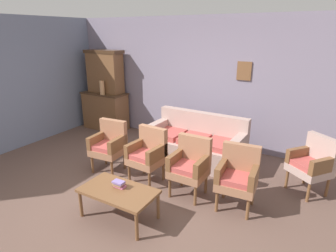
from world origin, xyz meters
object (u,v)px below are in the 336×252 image
side_cabinet (106,111)px  floral_couch (196,145)px  armchair_row_middle (109,144)px  book_stack_on_table (119,184)px  armchair_near_cabinet (148,153)px  armchair_near_couch_end (238,175)px  wingback_chair_by_fireplace (313,162)px  vase_on_cabinet (102,88)px  coffee_table (118,193)px  armchair_by_doorway (190,164)px

side_cabinet → floral_couch: side_cabinet is taller
side_cabinet → armchair_row_middle: 2.37m
book_stack_on_table → armchair_near_cabinet: bearing=101.5°
floral_couch → armchair_near_couch_end: (1.13, -1.09, 0.17)m
armchair_row_middle → armchair_near_couch_end: (2.30, 0.02, 0.00)m
side_cabinet → book_stack_on_table: bearing=-45.4°
side_cabinet → wingback_chair_by_fireplace: (4.80, -0.75, 0.03)m
book_stack_on_table → armchair_near_couch_end: bearing=36.7°
vase_on_cabinet → floral_couch: size_ratio=0.18×
coffee_table → floral_couch: bearing=86.1°
floral_couch → armchair_row_middle: 1.63m
floral_couch → coffee_table: 2.12m
armchair_near_cabinet → armchair_row_middle: bearing=-178.1°
armchair_by_doorway → book_stack_on_table: 1.11m
side_cabinet → armchair_by_doorway: size_ratio=1.28×
floral_couch → coffee_table: size_ratio=1.84×
armchair_by_doorway → book_stack_on_table: bearing=-121.9°
wingback_chair_by_fireplace → coffee_table: wingback_chair_by_fireplace is taller
armchair_near_couch_end → coffee_table: (-1.27, -1.03, -0.12)m
armchair_by_doorway → coffee_table: 1.15m
armchair_row_middle → armchair_near_couch_end: size_ratio=1.00×
armchair_near_couch_end → coffee_table: size_ratio=0.90×
side_cabinet → armchair_row_middle: (1.63, -1.72, 0.03)m
book_stack_on_table → vase_on_cabinet: bearing=135.4°
armchair_row_middle → wingback_chair_by_fireplace: same height
armchair_row_middle → armchair_by_doorway: same height
floral_couch → book_stack_on_table: bearing=-94.8°
book_stack_on_table → floral_couch: bearing=85.2°
armchair_near_couch_end → book_stack_on_table: armchair_near_couch_end is taller
side_cabinet → wingback_chair_by_fireplace: 4.86m
floral_couch → book_stack_on_table: (-0.17, -2.06, 0.14)m
armchair_row_middle → armchair_by_doorway: 1.58m
side_cabinet → armchair_row_middle: side_cabinet is taller
armchair_by_doorway → floral_couch: bearing=110.1°
vase_on_cabinet → armchair_by_doorway: bearing=-26.5°
book_stack_on_table → coffee_table: bearing=-62.1°
coffee_table → book_stack_on_table: size_ratio=6.13×
wingback_chair_by_fireplace → book_stack_on_table: 2.90m
armchair_near_cabinet → armchair_by_doorway: bearing=-2.4°
side_cabinet → armchair_near_couch_end: side_cabinet is taller
armchair_row_middle → armchair_near_cabinet: same height
armchair_row_middle → side_cabinet: bearing=133.5°
side_cabinet → armchair_near_cabinet: side_cabinet is taller
armchair_near_cabinet → coffee_table: size_ratio=0.90×
wingback_chair_by_fireplace → book_stack_on_table: size_ratio=5.52×
vase_on_cabinet → armchair_row_middle: (1.52, -1.54, -0.60)m
coffee_table → side_cabinet: bearing=134.3°
armchair_near_couch_end → book_stack_on_table: bearing=-143.3°
vase_on_cabinet → side_cabinet: bearing=121.0°
side_cabinet → wingback_chair_by_fireplace: size_ratio=1.28×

